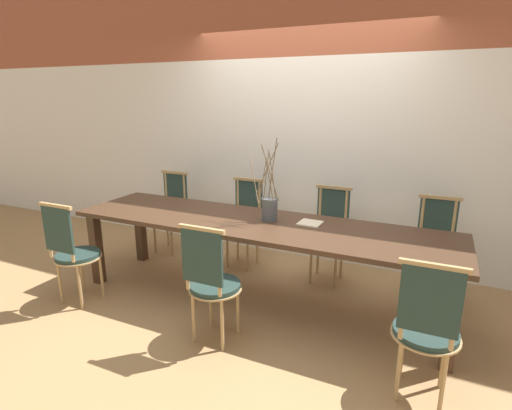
{
  "coord_description": "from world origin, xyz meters",
  "views": [
    {
      "loc": [
        1.39,
        -3.0,
        1.81
      ],
      "look_at": [
        0.0,
        0.0,
        0.9
      ],
      "focal_mm": 28.0,
      "sensor_mm": 36.0,
      "label": 1
    }
  ],
  "objects_px": {
    "chair_far_center": "(329,232)",
    "book_stack": "(310,223)",
    "dining_table": "(256,231)",
    "vase_centerpiece": "(269,207)",
    "chair_near_center": "(426,327)"
  },
  "relations": [
    {
      "from": "dining_table",
      "to": "vase_centerpiece",
      "type": "xyz_separation_m",
      "value": [
        0.09,
        0.08,
        0.2
      ]
    },
    {
      "from": "dining_table",
      "to": "chair_near_center",
      "type": "height_order",
      "value": "chair_near_center"
    },
    {
      "from": "chair_near_center",
      "to": "chair_far_center",
      "type": "height_order",
      "value": "same"
    },
    {
      "from": "chair_near_center",
      "to": "vase_centerpiece",
      "type": "bearing_deg",
      "value": 149.25
    },
    {
      "from": "dining_table",
      "to": "vase_centerpiece",
      "type": "height_order",
      "value": "vase_centerpiece"
    },
    {
      "from": "chair_far_center",
      "to": "book_stack",
      "type": "bearing_deg",
      "value": 87.46
    },
    {
      "from": "dining_table",
      "to": "book_stack",
      "type": "relative_size",
      "value": 17.08
    },
    {
      "from": "chair_near_center",
      "to": "vase_centerpiece",
      "type": "xyz_separation_m",
      "value": [
        -1.34,
        0.8,
        0.36
      ]
    },
    {
      "from": "chair_near_center",
      "to": "chair_far_center",
      "type": "xyz_separation_m",
      "value": [
        -0.95,
        1.42,
        0.0
      ]
    },
    {
      "from": "dining_table",
      "to": "chair_near_center",
      "type": "relative_size",
      "value": 3.56
    },
    {
      "from": "book_stack",
      "to": "dining_table",
      "type": "bearing_deg",
      "value": -163.0
    },
    {
      "from": "chair_far_center",
      "to": "book_stack",
      "type": "distance_m",
      "value": 0.63
    },
    {
      "from": "chair_near_center",
      "to": "vase_centerpiece",
      "type": "height_order",
      "value": "vase_centerpiece"
    },
    {
      "from": "chair_far_center",
      "to": "dining_table",
      "type": "bearing_deg",
      "value": 56.4
    },
    {
      "from": "book_stack",
      "to": "chair_near_center",
      "type": "bearing_deg",
      "value": -40.84
    }
  ]
}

